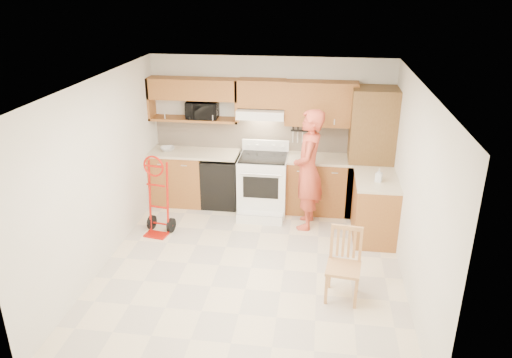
% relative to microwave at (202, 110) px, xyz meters
% --- Properties ---
extents(floor, '(4.00, 4.50, 0.02)m').
position_rel_microwave_xyz_m(floor, '(1.11, -2.08, -1.64)').
color(floor, beige).
rests_on(floor, ground).
extents(ceiling, '(4.00, 4.50, 0.02)m').
position_rel_microwave_xyz_m(ceiling, '(1.11, -2.08, 0.88)').
color(ceiling, white).
rests_on(ceiling, ground).
extents(wall_back, '(4.00, 0.02, 2.50)m').
position_rel_microwave_xyz_m(wall_back, '(1.11, 0.17, -0.38)').
color(wall_back, beige).
rests_on(wall_back, ground).
extents(wall_front, '(4.00, 0.02, 2.50)m').
position_rel_microwave_xyz_m(wall_front, '(1.11, -4.34, -0.38)').
color(wall_front, beige).
rests_on(wall_front, ground).
extents(wall_left, '(0.02, 4.50, 2.50)m').
position_rel_microwave_xyz_m(wall_left, '(-0.90, -2.08, -0.38)').
color(wall_left, beige).
rests_on(wall_left, ground).
extents(wall_right, '(0.02, 4.50, 2.50)m').
position_rel_microwave_xyz_m(wall_right, '(3.12, -2.08, -0.38)').
color(wall_right, beige).
rests_on(wall_right, ground).
extents(backsplash, '(3.92, 0.03, 0.55)m').
position_rel_microwave_xyz_m(backsplash, '(1.11, 0.15, -0.43)').
color(backsplash, beige).
rests_on(backsplash, wall_back).
extents(lower_cab_left, '(0.90, 0.60, 0.90)m').
position_rel_microwave_xyz_m(lower_cab_left, '(-0.44, -0.14, -1.18)').
color(lower_cab_left, brown).
rests_on(lower_cab_left, ground).
extents(dishwasher, '(0.60, 0.60, 0.85)m').
position_rel_microwave_xyz_m(dishwasher, '(0.31, -0.14, -1.21)').
color(dishwasher, black).
rests_on(dishwasher, ground).
extents(lower_cab_right, '(1.14, 0.60, 0.90)m').
position_rel_microwave_xyz_m(lower_cab_right, '(1.94, -0.14, -1.18)').
color(lower_cab_right, brown).
rests_on(lower_cab_right, ground).
extents(countertop_left, '(1.50, 0.63, 0.04)m').
position_rel_microwave_xyz_m(countertop_left, '(-0.14, -0.13, -0.71)').
color(countertop_left, beige).
rests_on(countertop_left, lower_cab_left).
extents(countertop_right, '(1.14, 0.63, 0.04)m').
position_rel_microwave_xyz_m(countertop_right, '(1.94, -0.13, -0.71)').
color(countertop_right, beige).
rests_on(countertop_right, lower_cab_right).
extents(cab_return_right, '(0.60, 1.00, 0.90)m').
position_rel_microwave_xyz_m(cab_return_right, '(2.81, -0.94, -1.18)').
color(cab_return_right, brown).
rests_on(cab_return_right, ground).
extents(countertop_return, '(0.63, 1.00, 0.04)m').
position_rel_microwave_xyz_m(countertop_return, '(2.81, -0.94, -0.71)').
color(countertop_return, beige).
rests_on(countertop_return, cab_return_right).
extents(pantry_tall, '(0.70, 0.60, 2.10)m').
position_rel_microwave_xyz_m(pantry_tall, '(2.76, -0.14, -0.58)').
color(pantry_tall, brown).
rests_on(pantry_tall, ground).
extents(upper_cab_left, '(1.50, 0.33, 0.34)m').
position_rel_microwave_xyz_m(upper_cab_left, '(-0.14, 0.00, 0.35)').
color(upper_cab_left, brown).
rests_on(upper_cab_left, wall_back).
extents(upper_shelf_mw, '(1.50, 0.33, 0.04)m').
position_rel_microwave_xyz_m(upper_shelf_mw, '(-0.14, 0.00, -0.16)').
color(upper_shelf_mw, brown).
rests_on(upper_shelf_mw, wall_back).
extents(upper_cab_center, '(0.76, 0.33, 0.44)m').
position_rel_microwave_xyz_m(upper_cab_center, '(0.99, 0.00, 0.31)').
color(upper_cab_center, brown).
rests_on(upper_cab_center, wall_back).
extents(upper_cab_right, '(1.14, 0.33, 0.70)m').
position_rel_microwave_xyz_m(upper_cab_right, '(1.94, 0.00, 0.17)').
color(upper_cab_right, brown).
rests_on(upper_cab_right, wall_back).
extents(range_hood, '(0.76, 0.46, 0.14)m').
position_rel_microwave_xyz_m(range_hood, '(0.99, -0.06, -0.00)').
color(range_hood, white).
rests_on(range_hood, wall_back).
extents(knife_strip, '(0.40, 0.05, 0.29)m').
position_rel_microwave_xyz_m(knife_strip, '(1.66, 0.12, -0.39)').
color(knife_strip, black).
rests_on(knife_strip, backsplash).
extents(microwave, '(0.53, 0.37, 0.29)m').
position_rel_microwave_xyz_m(microwave, '(0.00, 0.00, 0.00)').
color(microwave, black).
rests_on(microwave, upper_shelf_mw).
extents(range, '(0.78, 1.03, 1.15)m').
position_rel_microwave_xyz_m(range, '(1.06, -0.37, -1.06)').
color(range, white).
rests_on(range, ground).
extents(person, '(0.49, 0.71, 1.88)m').
position_rel_microwave_xyz_m(person, '(1.80, -0.74, -0.69)').
color(person, '#C24833').
rests_on(person, ground).
extents(hand_truck, '(0.51, 0.48, 1.14)m').
position_rel_microwave_xyz_m(hand_truck, '(-0.44, -1.30, -1.06)').
color(hand_truck, '#B21409').
rests_on(hand_truck, ground).
extents(dining_chair, '(0.45, 0.48, 0.90)m').
position_rel_microwave_xyz_m(dining_chair, '(2.31, -2.59, -1.19)').
color(dining_chair, tan).
rests_on(dining_chair, ground).
extents(soap_bottle, '(0.12, 0.12, 0.20)m').
position_rel_microwave_xyz_m(soap_bottle, '(2.81, -1.06, -0.59)').
color(soap_bottle, white).
rests_on(soap_bottle, countertop_return).
extents(bowl, '(0.31, 0.31, 0.06)m').
position_rel_microwave_xyz_m(bowl, '(-0.60, -0.14, -0.66)').
color(bowl, white).
rests_on(bowl, countertop_left).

